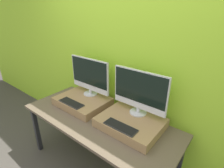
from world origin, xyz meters
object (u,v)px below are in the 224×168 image
object	(u,v)px
keyboard_left	(71,103)
monitor_right	(139,91)
monitor_left	(90,76)
keyboard_right	(120,127)

from	to	relation	value
keyboard_left	monitor_right	bearing A→B (deg)	23.92
monitor_left	keyboard_right	xyz separation A→B (m)	(0.71, -0.32, -0.25)
monitor_right	monitor_left	bearing A→B (deg)	180.00
monitor_left	keyboard_right	world-z (taller)	monitor_left
keyboard_left	monitor_right	xyz separation A→B (m)	(0.71, 0.32, 0.25)
monitor_left	monitor_right	bearing A→B (deg)	0.00
monitor_left	monitor_right	xyz separation A→B (m)	(0.71, 0.00, 0.00)
monitor_right	keyboard_right	size ratio (longest dim) A/B	1.82
monitor_left	monitor_right	distance (m)	0.71
monitor_left	keyboard_right	distance (m)	0.82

